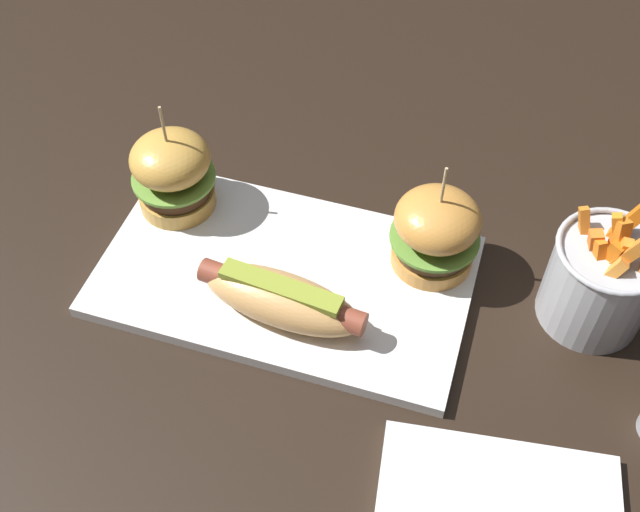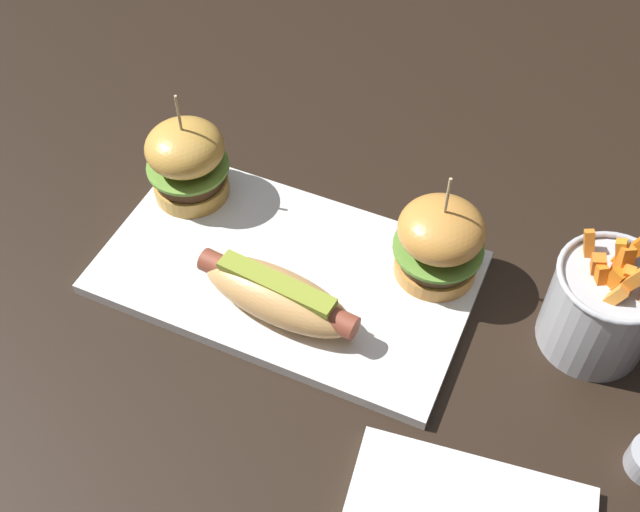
{
  "view_description": "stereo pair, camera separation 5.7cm",
  "coord_description": "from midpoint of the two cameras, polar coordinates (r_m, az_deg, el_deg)",
  "views": [
    {
      "loc": [
        0.19,
        -0.48,
        0.66
      ],
      "look_at": [
        0.04,
        0.0,
        0.05
      ],
      "focal_mm": 43.58,
      "sensor_mm": 36.0,
      "label": 1
    },
    {
      "loc": [
        0.24,
        -0.46,
        0.66
      ],
      "look_at": [
        0.04,
        0.0,
        0.05
      ],
      "focal_mm": 43.58,
      "sensor_mm": 36.0,
      "label": 2
    }
  ],
  "objects": [
    {
      "name": "slider_left",
      "position": [
        0.87,
        -12.63,
        5.93
      ],
      "size": [
        0.09,
        0.09,
        0.14
      ],
      "color": "gold",
      "rests_on": "platter_main"
    },
    {
      "name": "platter_main",
      "position": [
        0.83,
        -4.55,
        -1.54
      ],
      "size": [
        0.39,
        0.22,
        0.01
      ],
      "primitive_type": "cube",
      "color": "white",
      "rests_on": "ground"
    },
    {
      "name": "slider_right",
      "position": [
        0.8,
        6.48,
        1.73
      ],
      "size": [
        0.09,
        0.09,
        0.14
      ],
      "color": "#CF8C3D",
      "rests_on": "platter_main"
    },
    {
      "name": "hot_dog",
      "position": [
        0.77,
        -4.98,
        -3.22
      ],
      "size": [
        0.18,
        0.08,
        0.05
      ],
      "color": "tan",
      "rests_on": "platter_main"
    },
    {
      "name": "fries_bucket",
      "position": [
        0.8,
        18.04,
        -1.77
      ],
      "size": [
        0.11,
        0.11,
        0.14
      ],
      "color": "#B7BABF",
      "rests_on": "ground"
    },
    {
      "name": "ground_plane",
      "position": [
        0.83,
        -4.52,
        -1.83
      ],
      "size": [
        3.0,
        3.0,
        0.0
      ],
      "primitive_type": "plane",
      "color": "black"
    }
  ]
}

